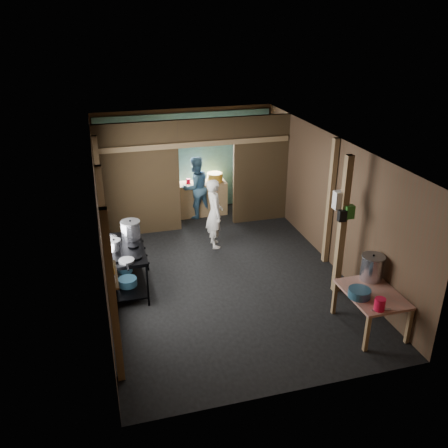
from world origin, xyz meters
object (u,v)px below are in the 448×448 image
object	(u,v)px
pink_bucket	(380,304)
cook	(215,213)
gas_range	(126,269)
stock_pot	(372,268)
stove_pot_large	(131,230)
yellow_tub	(215,177)
prep_table	(370,310)

from	to	relation	value
pink_bucket	cook	xyz separation A→B (m)	(-1.51, 4.03, 0.01)
gas_range	stock_pot	world-z (taller)	stock_pot
stove_pot_large	yellow_tub	size ratio (longest dim) A/B	0.94
stock_pot	pink_bucket	bearing A→B (deg)	-113.53
gas_range	prep_table	world-z (taller)	gas_range
pink_bucket	yellow_tub	world-z (taller)	yellow_tub
stock_pot	yellow_tub	xyz separation A→B (m)	(-1.39, 5.03, 0.09)
stove_pot_large	stock_pot	distance (m)	4.36
stove_pot_large	yellow_tub	xyz separation A→B (m)	(2.35, 2.80, -0.07)
stock_pot	cook	distance (m)	3.70
stove_pot_large	yellow_tub	distance (m)	3.65
gas_range	pink_bucket	size ratio (longest dim) A/B	7.39
yellow_tub	pink_bucket	bearing A→B (deg)	-80.09
pink_bucket	yellow_tub	distance (m)	5.97
stock_pot	stove_pot_large	bearing A→B (deg)	149.12
gas_range	pink_bucket	distance (m)	4.47
prep_table	pink_bucket	xyz separation A→B (m)	(-0.17, -0.45, 0.43)
gas_range	prep_table	xyz separation A→B (m)	(3.71, -2.26, -0.10)
prep_table	yellow_tub	xyz separation A→B (m)	(-1.19, 5.43, 0.63)
pink_bucket	cook	distance (m)	4.30
yellow_tub	cook	xyz separation A→B (m)	(-0.49, -1.85, -0.19)
gas_range	prep_table	bearing A→B (deg)	-31.35
pink_bucket	yellow_tub	size ratio (longest dim) A/B	0.51
prep_table	yellow_tub	size ratio (longest dim) A/B	2.87
prep_table	stock_pot	world-z (taller)	stock_pot
stove_pot_large	cook	world-z (taller)	cook
yellow_tub	cook	distance (m)	1.92
prep_table	gas_range	bearing A→B (deg)	148.65
pink_bucket	cook	bearing A→B (deg)	110.59
stove_pot_large	pink_bucket	world-z (taller)	stove_pot_large
prep_table	pink_bucket	size ratio (longest dim) A/B	5.66
gas_range	prep_table	distance (m)	4.35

